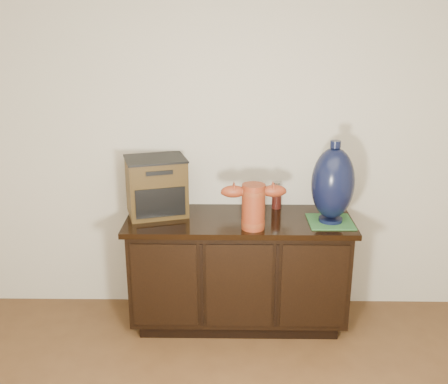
{
  "coord_description": "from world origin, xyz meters",
  "views": [
    {
      "loc": [
        -0.05,
        -0.94,
        1.97
      ],
      "look_at": [
        -0.1,
        2.18,
        0.95
      ],
      "focal_mm": 42.0,
      "sensor_mm": 36.0,
      "label": 1
    }
  ],
  "objects_px": {
    "terracotta_vessel": "(253,204)",
    "tv_radio": "(156,186)",
    "sideboard": "(239,270)",
    "lamp_base": "(333,184)",
    "spray_can": "(277,195)"
  },
  "relations": [
    {
      "from": "tv_radio",
      "to": "sideboard",
      "type": "bearing_deg",
      "value": -25.36
    },
    {
      "from": "sideboard",
      "to": "lamp_base",
      "type": "relative_size",
      "value": 2.81
    },
    {
      "from": "sideboard",
      "to": "terracotta_vessel",
      "type": "distance_m",
      "value": 0.56
    },
    {
      "from": "lamp_base",
      "to": "spray_can",
      "type": "xyz_separation_m",
      "value": [
        -0.32,
        0.26,
        -0.16
      ]
    },
    {
      "from": "sideboard",
      "to": "lamp_base",
      "type": "xyz_separation_m",
      "value": [
        0.58,
        -0.06,
        0.62
      ]
    },
    {
      "from": "terracotta_vessel",
      "to": "lamp_base",
      "type": "distance_m",
      "value": 0.52
    },
    {
      "from": "terracotta_vessel",
      "to": "lamp_base",
      "type": "xyz_separation_m",
      "value": [
        0.5,
        0.11,
        0.1
      ]
    },
    {
      "from": "sideboard",
      "to": "terracotta_vessel",
      "type": "height_order",
      "value": "terracotta_vessel"
    },
    {
      "from": "terracotta_vessel",
      "to": "spray_can",
      "type": "bearing_deg",
      "value": 61.62
    },
    {
      "from": "sideboard",
      "to": "tv_radio",
      "type": "height_order",
      "value": "tv_radio"
    },
    {
      "from": "tv_radio",
      "to": "lamp_base",
      "type": "bearing_deg",
      "value": -24.04
    },
    {
      "from": "sideboard",
      "to": "lamp_base",
      "type": "distance_m",
      "value": 0.85
    },
    {
      "from": "terracotta_vessel",
      "to": "lamp_base",
      "type": "relative_size",
      "value": 0.77
    },
    {
      "from": "terracotta_vessel",
      "to": "sideboard",
      "type": "bearing_deg",
      "value": 112.71
    },
    {
      "from": "terracotta_vessel",
      "to": "tv_radio",
      "type": "relative_size",
      "value": 0.89
    }
  ]
}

